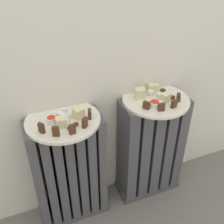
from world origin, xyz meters
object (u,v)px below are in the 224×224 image
at_px(radiator_left, 69,172).
at_px(plate_left, 63,120).
at_px(radiator_right, 150,149).
at_px(jam_bowl_left, 51,120).
at_px(plate_right, 156,100).
at_px(fork, 70,120).
at_px(jam_bowl_right, 155,104).

xyz_separation_m(radiator_left, plate_left, (-0.00, 0.00, 0.30)).
relative_size(radiator_right, plate_left, 1.86).
xyz_separation_m(plate_left, jam_bowl_left, (-0.05, -0.01, 0.02)).
bearing_deg(plate_right, jam_bowl_left, -178.95).
bearing_deg(fork, plate_left, 136.88).
relative_size(jam_bowl_left, fork, 0.45).
xyz_separation_m(jam_bowl_left, jam_bowl_right, (0.44, -0.04, -0.00)).
height_order(radiator_right, jam_bowl_right, jam_bowl_right).
bearing_deg(jam_bowl_right, radiator_right, 54.42).
relative_size(radiator_left, plate_right, 1.86).
bearing_deg(plate_right, jam_bowl_right, -125.58).
bearing_deg(jam_bowl_left, radiator_right, 1.05).
relative_size(radiator_left, radiator_right, 1.00).
bearing_deg(jam_bowl_left, jam_bowl_right, -5.75).
relative_size(plate_right, jam_bowl_right, 6.50).
bearing_deg(plate_left, radiator_right, 0.00).
height_order(radiator_left, plate_right, plate_right).
relative_size(radiator_right, jam_bowl_left, 13.88).
xyz_separation_m(radiator_left, radiator_right, (0.43, 0.00, -0.00)).
height_order(radiator_right, plate_right, plate_right).
height_order(jam_bowl_left, fork, jam_bowl_left).
bearing_deg(plate_left, plate_right, 0.00).
distance_m(radiator_right, fork, 0.51).
xyz_separation_m(radiator_left, plate_right, (0.43, 0.00, 0.30)).
bearing_deg(radiator_left, plate_left, 180.00).
height_order(radiator_left, jam_bowl_right, jam_bowl_right).
bearing_deg(radiator_right, jam_bowl_left, -178.95).
distance_m(radiator_left, plate_left, 0.30).
xyz_separation_m(radiator_right, jam_bowl_right, (-0.04, -0.05, 0.32)).
relative_size(jam_bowl_right, fork, 0.51).
bearing_deg(radiator_left, jam_bowl_left, -169.20).
xyz_separation_m(plate_right, jam_bowl_right, (-0.04, -0.05, 0.02)).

